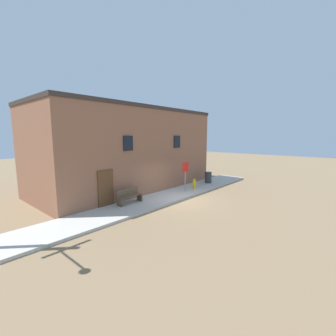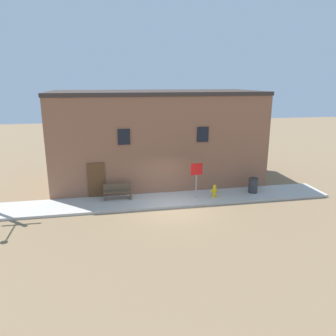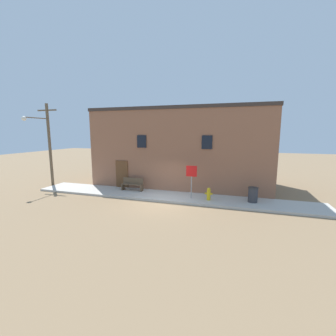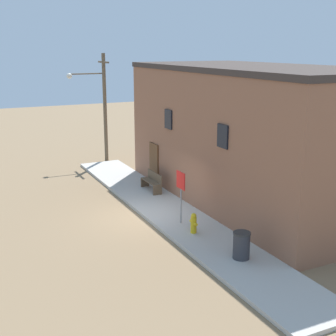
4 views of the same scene
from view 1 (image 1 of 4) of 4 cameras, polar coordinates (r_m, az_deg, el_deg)
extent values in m
plane|color=#846B4C|center=(14.54, 3.57, -8.27)|extent=(80.00, 80.00, 0.00)
cube|color=#BCB7AD|center=(15.25, 0.00, -7.19)|extent=(19.23, 2.38, 0.14)
cube|color=#8E5B42|center=(17.80, -10.28, 4.31)|extent=(13.47, 6.03, 5.91)
cube|color=#382D28|center=(17.86, -10.54, 14.20)|extent=(13.57, 6.13, 0.24)
cube|color=black|center=(13.91, -10.11, 6.20)|extent=(0.70, 0.08, 0.90)
cube|color=black|center=(17.26, 2.27, 6.68)|extent=(0.70, 0.08, 0.90)
cube|color=brown|center=(13.27, -15.53, -5.25)|extent=(1.00, 0.08, 2.20)
cylinder|color=gold|center=(17.10, 6.68, -4.24)|extent=(0.23, 0.23, 0.62)
sphere|color=gold|center=(17.03, 6.70, -3.03)|extent=(0.21, 0.21, 0.21)
cylinder|color=gold|center=(16.94, 6.34, -4.03)|extent=(0.13, 0.10, 0.10)
cylinder|color=gold|center=(17.23, 7.02, -3.83)|extent=(0.13, 0.10, 0.10)
cylinder|color=gray|center=(16.09, 4.37, -2.28)|extent=(0.06, 0.06, 2.11)
cube|color=red|center=(15.97, 4.46, 0.22)|extent=(0.68, 0.02, 0.68)
cube|color=brown|center=(13.13, -12.18, -8.60)|extent=(0.08, 0.44, 0.44)
cube|color=brown|center=(14.04, -7.22, -7.38)|extent=(0.08, 0.44, 0.44)
cube|color=brown|center=(13.51, -9.64, -7.00)|extent=(1.58, 0.44, 0.04)
cube|color=brown|center=(13.60, -10.19, -5.91)|extent=(1.58, 0.04, 0.42)
cylinder|color=#333338|center=(19.42, 10.17, -2.46)|extent=(0.56, 0.56, 0.86)
cylinder|color=#2D2D2D|center=(19.34, 10.20, -1.13)|extent=(0.59, 0.59, 0.06)
camera|label=2|loc=(11.32, 89.15, 14.03)|focal=35.00mm
camera|label=3|loc=(15.93, 56.97, 5.17)|focal=24.00mm
camera|label=4|loc=(28.34, 39.11, 12.09)|focal=50.00mm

